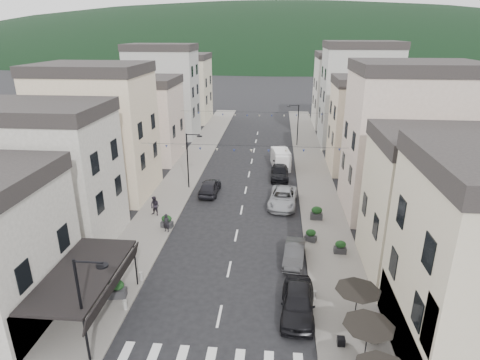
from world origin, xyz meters
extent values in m
cube|color=slate|center=(-7.50, 32.00, 0.06)|extent=(4.00, 76.00, 0.12)
cube|color=slate|center=(7.50, 32.00, 0.06)|extent=(4.00, 76.00, 0.12)
ellipsoid|color=black|center=(0.00, 300.00, 0.00)|extent=(640.00, 360.00, 70.00)
cube|color=black|center=(-7.50, 5.00, 3.20)|extent=(3.60, 7.50, 0.15)
cube|color=black|center=(-5.70, 5.00, 2.70)|extent=(0.34, 7.50, 0.99)
cylinder|color=black|center=(-5.80, 1.50, 1.60)|extent=(0.10, 0.10, 3.20)
cylinder|color=black|center=(-5.80, 8.50, 1.60)|extent=(0.10, 0.10, 3.20)
cube|color=#AAA69C|center=(-14.50, 14.00, 5.00)|extent=(10.00, 7.00, 10.00)
cube|color=#262323|center=(-14.50, 14.00, 10.50)|extent=(10.20, 7.14, 1.00)
cube|color=beige|center=(-14.50, 24.00, 6.00)|extent=(10.00, 8.00, 12.00)
cube|color=#262323|center=(-14.50, 24.00, 12.50)|extent=(10.20, 8.16, 1.00)
cube|color=#BDA999|center=(-14.50, 36.00, 4.75)|extent=(10.00, 8.00, 9.50)
cube|color=#262323|center=(-14.50, 36.00, 10.00)|extent=(10.20, 8.16, 1.00)
cube|color=#A6A6A1|center=(-14.50, 48.00, 6.50)|extent=(10.00, 7.00, 13.00)
cube|color=#262323|center=(-14.50, 48.00, 13.50)|extent=(10.20, 7.14, 1.00)
cube|color=beige|center=(-14.50, 60.00, 5.50)|extent=(10.00, 9.00, 11.00)
cube|color=#262323|center=(-14.50, 60.00, 11.50)|extent=(10.20, 9.18, 1.00)
cube|color=beige|center=(14.50, 12.00, 4.50)|extent=(10.00, 7.00, 9.00)
cube|color=#262323|center=(14.50, 12.00, 9.50)|extent=(10.20, 7.14, 1.00)
cube|color=#BDA999|center=(14.50, 22.00, 6.25)|extent=(10.00, 8.00, 12.50)
cube|color=#262323|center=(14.50, 22.00, 13.00)|extent=(10.20, 8.16, 1.00)
cube|color=beige|center=(14.50, 34.00, 5.00)|extent=(10.00, 7.00, 10.00)
cube|color=#262323|center=(14.50, 34.00, 10.50)|extent=(10.20, 7.14, 1.00)
cube|color=#A6A6A1|center=(14.50, 46.00, 6.75)|extent=(10.00, 8.00, 13.50)
cube|color=#262323|center=(14.50, 46.00, 14.00)|extent=(10.20, 8.16, 1.00)
cube|color=#AAA69C|center=(14.50, 58.00, 5.75)|extent=(10.00, 9.00, 11.50)
cube|color=#262323|center=(14.50, 58.00, 12.00)|extent=(10.20, 9.18, 1.00)
cylinder|color=black|center=(7.70, 2.80, 1.27)|extent=(0.06, 0.06, 2.30)
cone|color=black|center=(7.70, 2.80, 2.37)|extent=(2.50, 2.50, 0.55)
cylinder|color=black|center=(7.70, 5.60, 1.27)|extent=(0.06, 0.06, 2.30)
cone|color=black|center=(7.70, 5.60, 2.37)|extent=(2.50, 2.50, 0.55)
cylinder|color=black|center=(7.70, 5.60, 0.49)|extent=(0.70, 0.70, 0.04)
cylinder|color=black|center=(-6.10, 2.00, 3.00)|extent=(0.14, 0.14, 6.00)
cylinder|color=black|center=(-5.40, 2.00, 5.90)|extent=(1.40, 0.10, 0.10)
cylinder|color=black|center=(-4.75, 2.00, 5.75)|extent=(0.56, 0.56, 0.08)
cylinder|color=black|center=(-6.10, 26.00, 3.00)|extent=(0.14, 0.14, 6.00)
cylinder|color=black|center=(-5.40, 26.00, 5.90)|extent=(1.40, 0.10, 0.10)
cylinder|color=black|center=(-4.75, 26.00, 5.75)|extent=(0.56, 0.56, 0.08)
cylinder|color=black|center=(6.10, 44.00, 3.00)|extent=(0.14, 0.14, 6.00)
cylinder|color=black|center=(5.40, 44.00, 5.90)|extent=(1.40, 0.10, 0.10)
cylinder|color=black|center=(4.75, 44.00, 5.75)|extent=(0.56, 0.56, 0.08)
cylinder|color=gray|center=(-5.70, 6.00, 0.42)|extent=(0.26, 0.26, 0.60)
cylinder|color=gray|center=(-5.70, 9.00, 0.42)|extent=(0.26, 0.26, 0.60)
cylinder|color=gray|center=(5.70, 8.00, 0.42)|extent=(0.26, 0.26, 0.60)
cylinder|color=black|center=(0.00, 22.00, 6.00)|extent=(19.00, 0.02, 0.02)
cone|color=beige|center=(-8.71, 22.00, 5.81)|extent=(0.28, 0.28, 0.24)
cone|color=navy|center=(-7.12, 22.00, 5.73)|extent=(0.28, 0.28, 0.24)
cone|color=beige|center=(-5.54, 22.00, 5.65)|extent=(0.28, 0.28, 0.24)
cone|color=navy|center=(-3.96, 22.00, 5.58)|extent=(0.28, 0.28, 0.24)
cone|color=beige|center=(-2.38, 22.00, 5.54)|extent=(0.28, 0.28, 0.24)
cone|color=navy|center=(-0.79, 22.00, 5.51)|extent=(0.28, 0.28, 0.24)
cone|color=beige|center=(0.79, 22.00, 5.51)|extent=(0.28, 0.28, 0.24)
cone|color=navy|center=(2.38, 22.00, 5.54)|extent=(0.28, 0.28, 0.24)
cone|color=beige|center=(3.96, 22.00, 5.58)|extent=(0.28, 0.28, 0.24)
cone|color=navy|center=(5.54, 22.00, 5.65)|extent=(0.28, 0.28, 0.24)
cone|color=beige|center=(7.12, 22.00, 5.73)|extent=(0.28, 0.28, 0.24)
cone|color=navy|center=(8.71, 22.00, 5.81)|extent=(0.28, 0.28, 0.24)
cylinder|color=black|center=(0.00, 38.00, 6.00)|extent=(19.00, 0.02, 0.02)
cone|color=beige|center=(-8.71, 38.00, 5.81)|extent=(0.28, 0.28, 0.24)
cone|color=navy|center=(-7.12, 38.00, 5.73)|extent=(0.28, 0.28, 0.24)
cone|color=beige|center=(-5.54, 38.00, 5.65)|extent=(0.28, 0.28, 0.24)
cone|color=navy|center=(-3.96, 38.00, 5.58)|extent=(0.28, 0.28, 0.24)
cone|color=beige|center=(-2.38, 38.00, 5.54)|extent=(0.28, 0.28, 0.24)
cone|color=navy|center=(-0.79, 38.00, 5.51)|extent=(0.28, 0.28, 0.24)
cone|color=beige|center=(0.79, 38.00, 5.51)|extent=(0.28, 0.28, 0.24)
cone|color=navy|center=(2.38, 38.00, 5.54)|extent=(0.28, 0.28, 0.24)
cone|color=beige|center=(3.96, 38.00, 5.58)|extent=(0.28, 0.28, 0.24)
cone|color=navy|center=(5.54, 38.00, 5.65)|extent=(0.28, 0.28, 0.24)
cone|color=beige|center=(7.12, 38.00, 5.73)|extent=(0.28, 0.28, 0.24)
cone|color=navy|center=(8.71, 38.00, 5.81)|extent=(0.28, 0.28, 0.24)
imported|color=black|center=(4.60, 6.63, 0.83)|extent=(2.23, 4.98, 1.66)
imported|color=#2E2E30|center=(4.60, 12.44, 0.67)|extent=(1.83, 4.17, 1.33)
imported|color=#95979D|center=(3.85, 22.45, 0.77)|extent=(3.07, 5.78, 1.55)
imported|color=black|center=(3.57, 29.91, 0.72)|extent=(2.05, 4.97, 1.44)
imported|color=black|center=(-3.60, 24.69, 0.78)|extent=(1.95, 4.61, 1.55)
cube|color=silver|center=(3.66, 34.11, 0.99)|extent=(2.52, 4.98, 1.99)
cube|color=silver|center=(3.74, 33.52, 2.04)|extent=(2.26, 3.40, 0.50)
cylinder|color=black|center=(3.12, 32.23, 0.35)|extent=(0.34, 0.72, 0.70)
cylinder|color=black|center=(4.69, 32.45, 0.35)|extent=(0.34, 0.72, 0.70)
cylinder|color=black|center=(2.63, 35.77, 0.35)|extent=(0.34, 0.72, 0.70)
cylinder|color=black|center=(4.20, 35.99, 0.35)|extent=(0.34, 0.72, 0.70)
imported|color=black|center=(-5.80, 15.93, 0.91)|extent=(0.65, 0.50, 1.58)
imported|color=black|center=(-7.66, 18.92, 1.03)|extent=(1.05, 0.93, 1.82)
cube|color=#303033|center=(-6.61, 7.08, 0.40)|extent=(1.20, 0.77, 0.56)
ellipsoid|color=black|center=(-6.61, 7.08, 1.02)|extent=(0.99, 0.63, 0.72)
cube|color=#2F2F31|center=(-6.00, 16.72, 0.37)|extent=(1.06, 0.69, 0.50)
ellipsoid|color=black|center=(-6.00, 16.72, 0.91)|extent=(0.87, 0.56, 0.64)
cube|color=#29292B|center=(8.08, 13.77, 0.35)|extent=(0.93, 0.53, 0.46)
ellipsoid|color=black|center=(8.08, 13.77, 0.86)|extent=(0.81, 0.52, 0.59)
cube|color=#2F2F32|center=(6.00, 15.42, 0.35)|extent=(1.03, 0.83, 0.45)
ellipsoid|color=black|center=(6.00, 15.42, 0.85)|extent=(0.80, 0.51, 0.58)
cube|color=#2B2B2D|center=(6.80, 19.47, 0.39)|extent=(1.10, 0.65, 0.54)
ellipsoid|color=black|center=(6.80, 19.47, 0.98)|extent=(0.94, 0.60, 0.69)
camera|label=1|loc=(2.99, -13.16, 15.87)|focal=30.00mm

